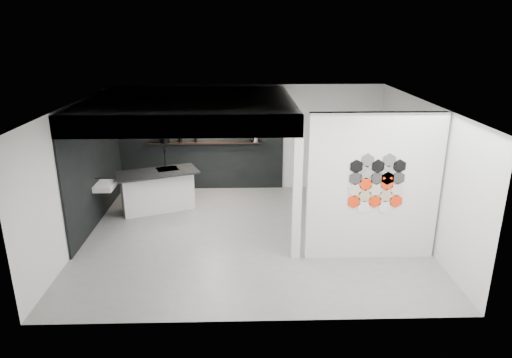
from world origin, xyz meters
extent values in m
cube|color=slate|center=(0.00, 0.00, -0.01)|extent=(7.00, 6.00, 0.01)
cube|color=silver|center=(2.23, -1.00, 1.40)|extent=(2.45, 0.15, 2.80)
cube|color=black|center=(-1.30, 2.97, 1.18)|extent=(4.40, 0.04, 2.35)
cube|color=black|center=(-3.47, 1.00, 1.18)|extent=(0.04, 4.00, 2.35)
cube|color=silver|center=(-1.30, 1.00, 2.55)|extent=(4.40, 4.00, 0.40)
cube|color=silver|center=(0.82, -1.00, 1.18)|extent=(0.16, 0.16, 2.35)
cube|color=silver|center=(-1.30, -0.92, 2.55)|extent=(4.40, 0.16, 0.40)
cube|color=silver|center=(-3.24, 0.80, 0.85)|extent=(0.40, 0.60, 0.12)
cube|color=black|center=(-1.20, 2.87, 1.30)|extent=(3.00, 0.15, 0.04)
cube|color=silver|center=(-2.22, 1.46, 0.47)|extent=(1.75, 1.16, 0.94)
cube|color=black|center=(-2.19, 1.37, 0.97)|extent=(2.04, 1.44, 0.04)
cube|color=black|center=(-1.98, 1.61, 0.98)|extent=(0.61, 0.57, 0.02)
cylinder|color=black|center=(-2.06, 1.81, 1.21)|extent=(0.03, 0.03, 0.44)
torus|color=black|center=(-2.04, 1.75, 1.43)|extent=(0.08, 0.15, 0.15)
cylinder|color=black|center=(-2.22, 2.87, 1.42)|extent=(0.29, 0.29, 0.20)
ellipsoid|color=black|center=(0.09, 2.87, 1.39)|extent=(0.19, 0.19, 0.13)
cylinder|color=gray|center=(0.15, 2.87, 1.37)|extent=(0.17, 0.17, 0.10)
cylinder|color=gray|center=(0.15, 2.87, 1.39)|extent=(0.12, 0.12, 0.15)
cylinder|color=black|center=(-1.41, 2.87, 1.40)|extent=(0.07, 0.07, 0.17)
cylinder|color=black|center=(-1.81, 2.87, 1.38)|extent=(0.10, 0.10, 0.11)
cylinder|color=#F2310C|center=(1.86, -1.09, 1.16)|extent=(0.26, 0.02, 0.26)
cylinder|color=beige|center=(1.86, -1.09, 1.39)|extent=(0.26, 0.02, 0.26)
cylinder|color=#2D2D2D|center=(1.86, -1.09, 1.61)|extent=(0.26, 0.02, 0.26)
cylinder|color=black|center=(1.86, -1.09, 1.84)|extent=(0.26, 0.02, 0.26)
cylinder|color=white|center=(2.06, -1.09, 1.05)|extent=(0.26, 0.02, 0.26)
cylinder|color=tan|center=(2.06, -1.09, 1.27)|extent=(0.26, 0.02, 0.26)
cylinder|color=#F2310C|center=(2.06, -1.09, 1.50)|extent=(0.26, 0.02, 0.26)
cylinder|color=silver|center=(2.06, -1.09, 1.73)|extent=(0.26, 0.02, 0.26)
cylinder|color=black|center=(2.06, -1.09, 1.95)|extent=(0.26, 0.02, 0.26)
cylinder|color=#F2310C|center=(2.25, -1.09, 1.16)|extent=(0.26, 0.02, 0.26)
cylinder|color=beige|center=(2.25, -1.09, 1.39)|extent=(0.26, 0.02, 0.26)
cylinder|color=#2D2D2D|center=(2.25, -1.09, 1.61)|extent=(0.26, 0.02, 0.26)
cylinder|color=black|center=(2.25, -1.09, 1.84)|extent=(0.26, 0.02, 0.26)
cylinder|color=white|center=(2.44, -1.09, 1.05)|extent=(0.26, 0.02, 0.26)
cylinder|color=tan|center=(2.44, -1.09, 1.27)|extent=(0.26, 0.02, 0.26)
cylinder|color=#F2310C|center=(2.44, -1.09, 1.50)|extent=(0.26, 0.02, 0.26)
cylinder|color=silver|center=(2.44, -1.09, 1.73)|extent=(0.26, 0.02, 0.26)
cylinder|color=black|center=(2.44, -1.09, 1.95)|extent=(0.26, 0.02, 0.26)
cylinder|color=#F2310C|center=(2.64, -1.09, 1.16)|extent=(0.26, 0.02, 0.26)
cylinder|color=beige|center=(2.64, -1.09, 1.39)|extent=(0.26, 0.02, 0.26)
cylinder|color=#2D2D2D|center=(2.64, -1.09, 1.61)|extent=(0.26, 0.02, 0.26)
cylinder|color=black|center=(2.64, -1.09, 1.84)|extent=(0.26, 0.02, 0.26)
cylinder|color=#F2310C|center=(2.44, -1.09, 1.61)|extent=(0.26, 0.02, 0.26)
camera|label=1|loc=(-0.16, -8.83, 4.23)|focal=32.00mm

